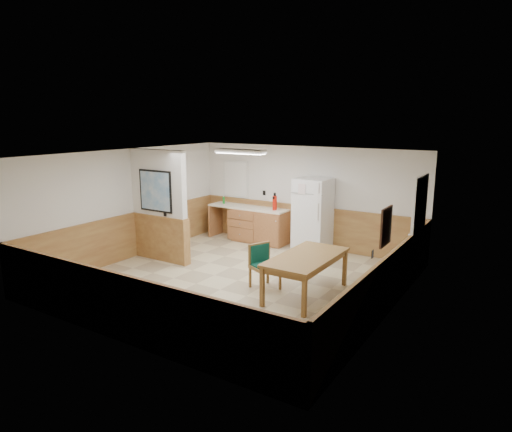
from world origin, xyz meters
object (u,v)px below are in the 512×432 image
Objects in this scene: refrigerator at (313,215)px; fire_extinguisher at (275,203)px; dining_table at (306,261)px; dining_chair at (262,262)px; dining_bench at (372,289)px; soap_bottle at (224,200)px.

fire_extinguisher is at bearing -178.83° from refrigerator.
refrigerator is 0.96× the size of dining_table.
refrigerator is at bearing 113.58° from dining_table.
dining_bench is at bearing 27.71° from dining_chair.
refrigerator is 2.67m from soap_bottle.
refrigerator is 1.09m from fire_extinguisher.
refrigerator reaches higher than dining_table.
refrigerator reaches higher than dining_bench.
dining_table is 1.25m from dining_bench.
dining_table is 4.62m from soap_bottle.
dining_bench is at bearing -44.66° from refrigerator.
dining_chair is at bearing -179.10° from dining_bench.
refrigerator is 2.83m from dining_table.
refrigerator is 4.04× the size of fire_extinguisher.
soap_bottle is (-2.89, 2.72, 0.50)m from dining_chair.
dining_table reaches higher than dining_bench.
fire_extinguisher is 2.31× the size of soap_bottle.
dining_table is at bearing 28.98° from dining_chair.
soap_bottle is (-4.98, 2.60, 0.65)m from dining_bench.
dining_bench is (2.32, -2.55, -0.55)m from refrigerator.
dining_table is 3.44m from fire_extinguisher.
fire_extinguisher reaches higher than soap_bottle.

